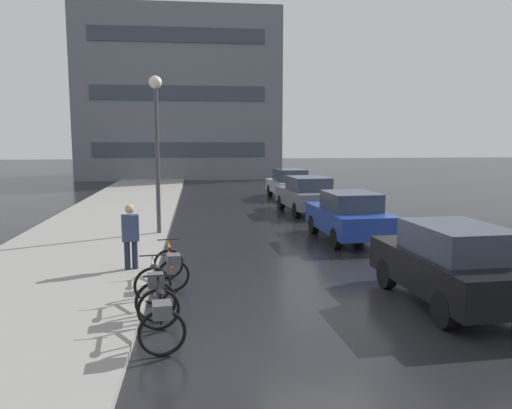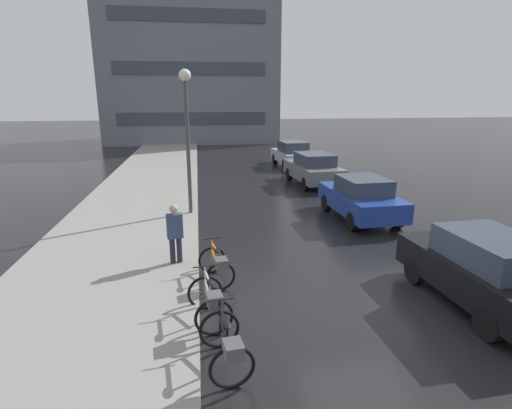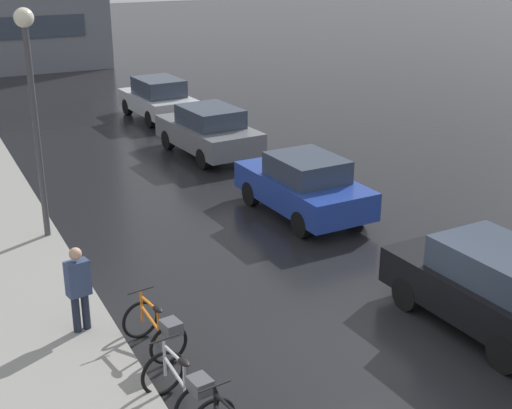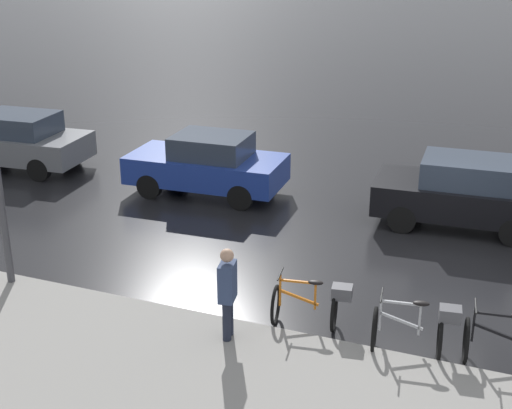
{
  "view_description": "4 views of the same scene",
  "coord_description": "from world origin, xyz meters",
  "px_view_note": "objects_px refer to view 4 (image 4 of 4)",
  "views": [
    {
      "loc": [
        -2.53,
        -9.48,
        3.32
      ],
      "look_at": [
        -1.2,
        1.94,
        1.77
      ],
      "focal_mm": 35.0,
      "sensor_mm": 36.0,
      "label": 1
    },
    {
      "loc": [
        -3.5,
        -7.38,
        4.42
      ],
      "look_at": [
        -1.91,
        3.58,
        1.38
      ],
      "focal_mm": 28.0,
      "sensor_mm": 36.0,
      "label": 2
    },
    {
      "loc": [
        -6.37,
        -8.64,
        6.66
      ],
      "look_at": [
        0.31,
        4.72,
        1.06
      ],
      "focal_mm": 50.0,
      "sensor_mm": 36.0,
      "label": 3
    },
    {
      "loc": [
        -13.47,
        -1.54,
        6.37
      ],
      "look_at": [
        -1.3,
        3.28,
        1.36
      ],
      "focal_mm": 50.0,
      "sensor_mm": 36.0,
      "label": 4
    }
  ],
  "objects_px": {
    "bicycle_third": "(313,303)",
    "bicycle_second": "(416,328)",
    "car_grey": "(16,141)",
    "car_black": "(463,192)",
    "car_blue": "(208,164)",
    "pedestrian": "(227,292)"
  },
  "relations": [
    {
      "from": "car_blue",
      "to": "bicycle_third",
      "type": "bearing_deg",
      "value": -140.27
    },
    {
      "from": "bicycle_second",
      "to": "car_blue",
      "type": "distance_m",
      "value": 8.53
    },
    {
      "from": "bicycle_third",
      "to": "car_blue",
      "type": "distance_m",
      "value": 7.14
    },
    {
      "from": "car_blue",
      "to": "car_grey",
      "type": "relative_size",
      "value": 0.95
    },
    {
      "from": "bicycle_second",
      "to": "car_black",
      "type": "relative_size",
      "value": 0.35
    },
    {
      "from": "bicycle_third",
      "to": "car_grey",
      "type": "height_order",
      "value": "car_grey"
    },
    {
      "from": "bicycle_third",
      "to": "pedestrian",
      "type": "relative_size",
      "value": 0.81
    },
    {
      "from": "bicycle_second",
      "to": "pedestrian",
      "type": "bearing_deg",
      "value": 105.44
    },
    {
      "from": "car_blue",
      "to": "pedestrian",
      "type": "bearing_deg",
      "value": -152.27
    },
    {
      "from": "car_blue",
      "to": "car_black",
      "type": "bearing_deg",
      "value": -88.58
    },
    {
      "from": "pedestrian",
      "to": "bicycle_third",
      "type": "bearing_deg",
      "value": -47.91
    },
    {
      "from": "car_black",
      "to": "car_blue",
      "type": "xyz_separation_m",
      "value": [
        -0.16,
        6.37,
        -0.03
      ]
    },
    {
      "from": "bicycle_second",
      "to": "bicycle_third",
      "type": "distance_m",
      "value": 1.79
    },
    {
      "from": "car_blue",
      "to": "pedestrian",
      "type": "xyz_separation_m",
      "value": [
        -6.51,
        -3.42,
        0.18
      ]
    },
    {
      "from": "bicycle_third",
      "to": "bicycle_second",
      "type": "bearing_deg",
      "value": -97.15
    },
    {
      "from": "car_grey",
      "to": "car_blue",
      "type": "bearing_deg",
      "value": -89.55
    },
    {
      "from": "bicycle_third",
      "to": "car_black",
      "type": "bearing_deg",
      "value": -17.84
    },
    {
      "from": "car_black",
      "to": "pedestrian",
      "type": "bearing_deg",
      "value": 156.12
    },
    {
      "from": "car_black",
      "to": "car_grey",
      "type": "relative_size",
      "value": 0.92
    },
    {
      "from": "bicycle_second",
      "to": "car_black",
      "type": "bearing_deg",
      "value": -0.41
    },
    {
      "from": "bicycle_third",
      "to": "pedestrian",
      "type": "distance_m",
      "value": 1.61
    },
    {
      "from": "bicycle_second",
      "to": "car_grey",
      "type": "relative_size",
      "value": 0.33
    }
  ]
}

